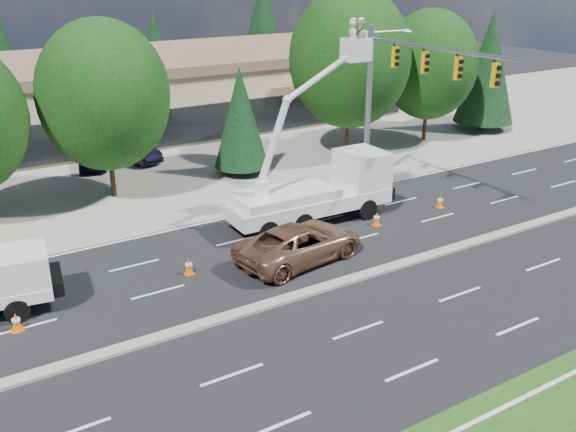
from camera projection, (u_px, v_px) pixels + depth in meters
ground at (309, 293)px, 25.19m from camera, size 140.00×140.00×0.00m
concrete_apron at (136, 165)px, 40.99m from camera, size 140.00×22.00×0.01m
road_median at (309, 292)px, 25.17m from camera, size 120.00×0.55×0.12m
strip_mall at (88, 95)px, 47.82m from camera, size 50.40×15.40×5.50m
tree_front_d at (104, 95)px, 33.49m from camera, size 6.92×6.92×9.60m
tree_front_e at (240, 117)px, 38.20m from camera, size 3.30×3.30×6.50m
tree_front_f at (350, 58)px, 41.04m from camera, size 7.84×7.84×10.88m
tree_front_g at (430, 65)px, 44.82m from camera, size 6.66×6.66×9.25m
tree_front_h at (488, 68)px, 48.01m from camera, size 4.47×4.47×8.81m
tree_back_c at (155, 49)px, 61.68m from camera, size 4.04×4.04×7.96m
tree_back_d at (263, 26)px, 66.95m from camera, size 5.55×5.55×10.94m
signal_mast at (396, 87)px, 33.42m from camera, size 2.76×10.16×9.00m
bucket_truck at (323, 179)px, 31.70m from camera, size 8.52×2.93×9.72m
traffic_cone_a at (16, 322)px, 22.54m from camera, size 0.40×0.40×0.70m
traffic_cone_b at (189, 266)px, 26.65m from camera, size 0.40×0.40×0.70m
traffic_cone_c at (271, 243)px, 28.81m from camera, size 0.40×0.40×0.70m
traffic_cone_d at (377, 219)px, 31.55m from camera, size 0.40×0.40×0.70m
traffic_cone_e at (440, 201)px, 33.87m from camera, size 0.40×0.40×0.70m
minivan at (300, 243)px, 27.68m from camera, size 6.23×3.57×1.64m
parked_car_west at (92, 157)px, 40.32m from camera, size 2.82×4.45×1.41m
parked_car_east at (134, 150)px, 41.65m from camera, size 2.56×4.62×1.44m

